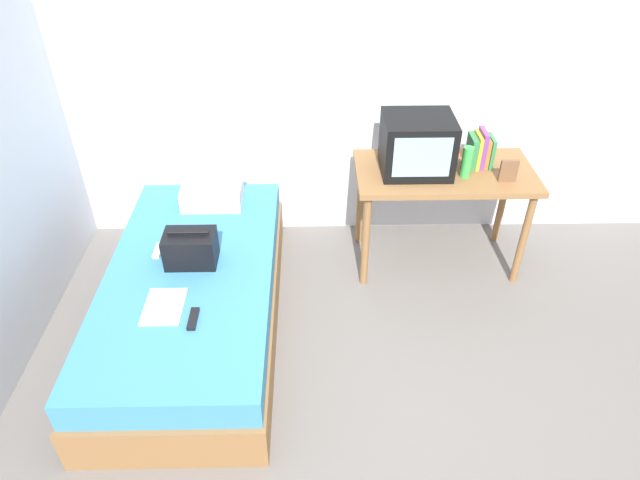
% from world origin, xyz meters
% --- Properties ---
extents(ground_plane, '(8.00, 8.00, 0.00)m').
position_xyz_m(ground_plane, '(0.00, 0.00, 0.00)').
color(ground_plane, slate).
extents(wall_back, '(5.20, 0.10, 2.60)m').
position_xyz_m(wall_back, '(0.00, 2.00, 1.30)').
color(wall_back, silver).
rests_on(wall_back, ground).
extents(bed, '(1.00, 2.00, 0.45)m').
position_xyz_m(bed, '(-1.00, 0.89, 0.22)').
color(bed, olive).
rests_on(bed, ground).
extents(desk, '(1.16, 0.60, 0.74)m').
position_xyz_m(desk, '(0.60, 1.51, 0.65)').
color(desk, olive).
rests_on(desk, ground).
extents(tv, '(0.44, 0.39, 0.36)m').
position_xyz_m(tv, '(0.40, 1.52, 0.92)').
color(tv, black).
rests_on(tv, desk).
extents(water_bottle, '(0.07, 0.07, 0.20)m').
position_xyz_m(water_bottle, '(0.71, 1.43, 0.85)').
color(water_bottle, green).
rests_on(water_bottle, desk).
extents(book_row, '(0.15, 0.17, 0.25)m').
position_xyz_m(book_row, '(0.83, 1.57, 0.85)').
color(book_row, '#337F47').
rests_on(book_row, desk).
extents(picture_frame, '(0.11, 0.02, 0.15)m').
position_xyz_m(picture_frame, '(0.96, 1.36, 0.82)').
color(picture_frame, brown).
rests_on(picture_frame, desk).
extents(pillow, '(0.40, 0.29, 0.14)m').
position_xyz_m(pillow, '(-0.95, 1.61, 0.52)').
color(pillow, silver).
rests_on(pillow, bed).
extents(handbag, '(0.30, 0.20, 0.22)m').
position_xyz_m(handbag, '(-0.98, 0.96, 0.55)').
color(handbag, black).
rests_on(handbag, bed).
extents(magazine, '(0.21, 0.29, 0.01)m').
position_xyz_m(magazine, '(-1.08, 0.57, 0.45)').
color(magazine, white).
rests_on(magazine, bed).
extents(remote_dark, '(0.04, 0.16, 0.02)m').
position_xyz_m(remote_dark, '(-0.90, 0.46, 0.46)').
color(remote_dark, black).
rests_on(remote_dark, bed).
extents(remote_silver, '(0.04, 0.14, 0.02)m').
position_xyz_m(remote_silver, '(-1.21, 1.06, 0.46)').
color(remote_silver, '#B7B7BC').
rests_on(remote_silver, bed).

